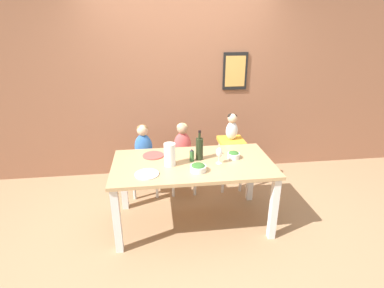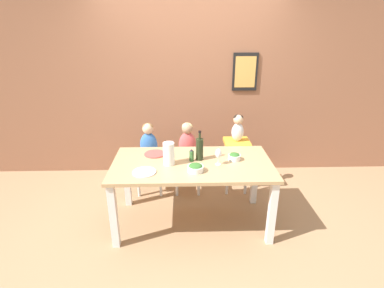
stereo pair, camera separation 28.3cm
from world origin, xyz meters
TOP-DOWN VIEW (x-y plane):
  - ground_plane at (0.00, 0.00)m, footprint 14.00×14.00m
  - wall_back at (0.00, 1.34)m, footprint 10.00×0.09m
  - dining_table at (0.00, 0.00)m, footprint 1.65×0.86m
  - chair_far_left at (-0.52, 0.70)m, footprint 0.37×0.38m
  - chair_far_center at (-0.04, 0.70)m, footprint 0.37×0.38m
  - chair_right_highchair at (0.59, 0.70)m, footprint 0.32×0.33m
  - person_child_left at (-0.52, 0.70)m, footprint 0.22×0.14m
  - person_child_center at (-0.04, 0.70)m, footprint 0.22×0.14m
  - person_baby_right at (0.59, 0.70)m, footprint 0.15×0.13m
  - wine_bottle at (0.08, 0.07)m, footprint 0.08×0.08m
  - paper_towel_roll at (-0.24, -0.03)m, footprint 0.11×0.11m
  - wine_glass_near at (0.26, -0.05)m, footprint 0.06×0.06m
  - salad_bowl_large at (0.03, -0.20)m, footprint 0.16×0.16m
  - salad_bowl_small at (0.44, 0.05)m, footprint 0.13×0.13m
  - dinner_plate_front_left at (-0.47, -0.21)m, footprint 0.23×0.23m
  - dinner_plate_back_left at (-0.40, 0.22)m, footprint 0.23×0.23m
  - condiment_bottle_hot_sauce at (-0.01, 0.04)m, footprint 0.05×0.05m

SIDE VIEW (x-z plane):
  - ground_plane at x=0.00m, z-range 0.00..0.00m
  - chair_far_left at x=-0.52m, z-range 0.16..0.64m
  - chair_far_center at x=-0.04m, z-range 0.16..0.64m
  - chair_right_highchair at x=0.59m, z-range 0.19..0.88m
  - dining_table at x=0.00m, z-range 0.27..1.00m
  - person_child_left at x=-0.52m, z-range 0.48..0.94m
  - person_child_center at x=-0.04m, z-range 0.48..0.94m
  - dinner_plate_front_left at x=-0.47m, z-range 0.73..0.74m
  - dinner_plate_back_left at x=-0.40m, z-range 0.73..0.74m
  - salad_bowl_large at x=0.03m, z-range 0.73..0.81m
  - salad_bowl_small at x=0.44m, z-range 0.73..0.81m
  - condiment_bottle_hot_sauce at x=-0.01m, z-range 0.73..0.86m
  - wine_glass_near at x=0.26m, z-range 0.76..0.93m
  - paper_towel_roll at x=-0.24m, z-range 0.73..0.96m
  - wine_bottle at x=0.08m, z-range 0.70..1.02m
  - person_baby_right at x=0.59m, z-range 0.72..1.06m
  - wall_back at x=0.00m, z-range 0.00..2.70m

